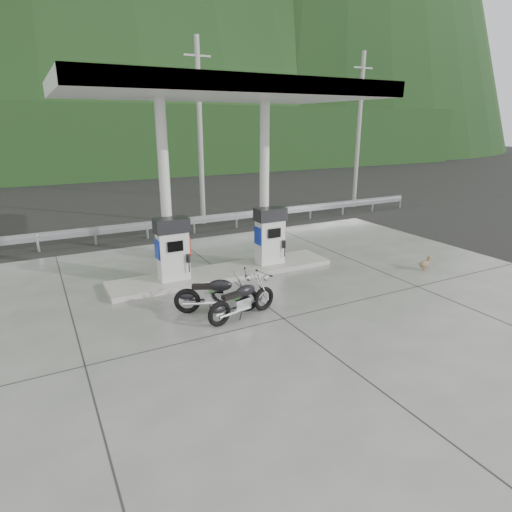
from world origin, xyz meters
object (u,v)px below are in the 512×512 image
motorcycle_left (216,295)px  motorcycle_right (242,301)px  gas_pump_right (270,236)px  gas_pump_left (173,249)px  duck (425,264)px

motorcycle_left → motorcycle_right: 0.72m
motorcycle_left → motorcycle_right: size_ratio=1.06×
gas_pump_right → motorcycle_right: gas_pump_right is taller
gas_pump_right → motorcycle_right: size_ratio=0.98×
motorcycle_left → gas_pump_right: bearing=63.7°
gas_pump_right → motorcycle_left: gas_pump_right is taller
gas_pump_left → motorcycle_right: bearing=-75.8°
gas_pump_left → motorcycle_right: size_ratio=0.98×
gas_pump_right → duck: gas_pump_right is taller
motorcycle_left → motorcycle_right: bearing=-29.5°
gas_pump_left → duck: size_ratio=3.39×
motorcycle_left → duck: 7.11m
gas_pump_left → duck: bearing=-19.0°
motorcycle_left → motorcycle_right: (0.43, -0.58, -0.02)m
gas_pump_right → motorcycle_right: 3.90m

